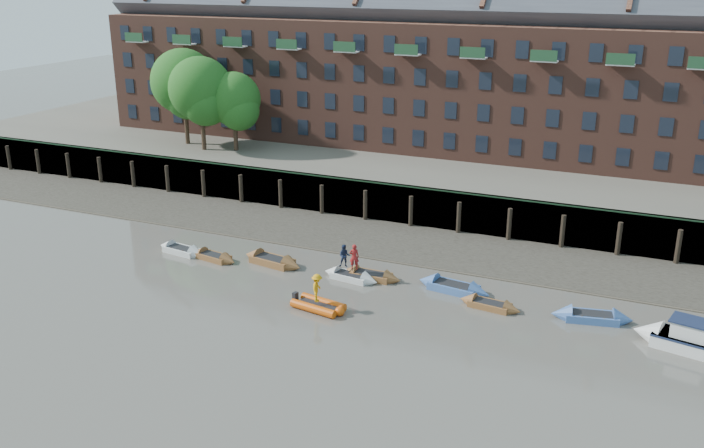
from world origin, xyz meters
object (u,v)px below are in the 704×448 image
Objects in this scene: rowboat_7 at (592,317)px; person_rib_crew at (317,288)px; person_rower_a at (354,257)px; rowboat_2 at (272,261)px; rowboat_6 at (490,305)px; rowboat_1 at (214,257)px; rowboat_5 at (454,287)px; rib_tender at (320,306)px; rowboat_3 at (351,277)px; person_rower_b at (344,256)px; rowboat_4 at (371,276)px; rowboat_0 at (182,250)px; motor_launch at (678,338)px.

person_rib_crew reaches higher than rowboat_7.
rowboat_2 is at bearing -25.11° from person_rower_a.
person_rib_crew is (-9.68, -4.50, 1.25)m from rowboat_6.
rowboat_1 is 10.90m from person_rower_a.
person_rower_a is (-6.66, -0.97, 1.43)m from rowboat_5.
rowboat_3 is at bearing 101.50° from rib_tender.
person_rower_b reaches higher than rowboat_5.
rib_tender is at bearing -100.00° from rowboat_4.
rowboat_5 is at bearing 12.48° from rowboat_2.
person_rower_b is 5.22m from person_rib_crew.
person_rower_b is (-0.50, 0.10, 1.38)m from rowboat_3.
person_rower_a is at bearing 98.58° from rib_tender.
rowboat_2 is at bearing 14.18° from rowboat_0.
rib_tender is (-1.03, -5.73, 0.04)m from rowboat_4.
rowboat_2 is at bearing 149.69° from rib_tender.
person_rower_b is at bearing 7.70° from rowboat_2.
rowboat_4 is at bearing 89.26° from rib_tender.
rowboat_5 is (13.12, 0.71, 0.00)m from rowboat_2.
motor_launch reaches higher than rowboat_7.
rib_tender is at bearing -30.36° from rowboat_2.
person_rower_b is at bearing 8.35° from motor_launch.
person_rib_crew is at bearing -83.09° from rowboat_3.
rowboat_2 is at bearing 22.09° from rowboat_1.
rowboat_2 reaches higher than rowboat_3.
rowboat_2 is 1.03× the size of rowboat_7.
motor_launch is (30.99, -0.63, 0.38)m from rowboat_1.
motor_launch is at bearing 3.09° from rowboat_3.
rowboat_1 is at bearing -173.14° from rowboat_6.
rowboat_7 is (6.00, 0.75, 0.04)m from rowboat_6.
rib_tender is (6.39, -5.31, 0.01)m from rowboat_2.
person_rib_crew is at bearing -31.34° from rowboat_2.
rowboat_1 is 0.84× the size of rowboat_7.
rowboat_1 is 1.15× the size of rib_tender.
person_rower_b reaches higher than rowboat_6.
rowboat_5 is at bearing 51.26° from rib_tender.
motor_launch is at bearing 19.85° from rib_tender.
rowboat_0 is at bearing 171.11° from rib_tender.
rowboat_0 is 0.86× the size of rowboat_5.
person_rib_crew reaches higher than rowboat_6.
person_rower_b reaches higher than rowboat_0.
motor_launch reaches higher than rowboat_0.
person_rower_b is at bearing 106.99° from rib_tender.
person_rib_crew is at bearing -10.98° from rowboat_0.
person_rower_a reaches higher than rowboat_5.
rowboat_1 is 4.41m from rowboat_2.
rowboat_1 is at bearing -19.14° from person_rower_a.
rowboat_4 is at bearing -169.00° from rowboat_5.
rowboat_4 is 19.37m from motor_launch.
rowboat_7 is at bearing 157.76° from person_rower_a.
person_rib_crew reaches higher than rowboat_0.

